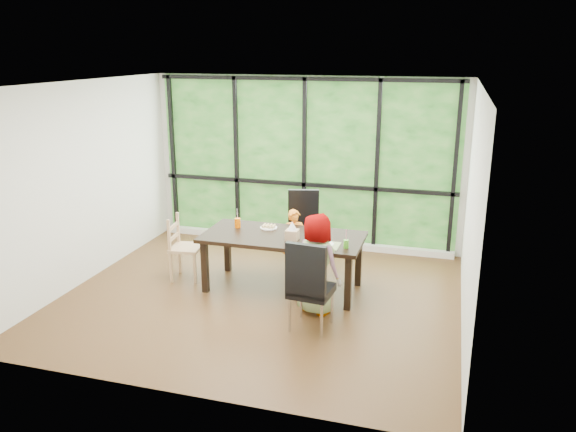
{
  "coord_description": "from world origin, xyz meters",
  "views": [
    {
      "loc": [
        2.23,
        -6.38,
        3.1
      ],
      "look_at": [
        0.3,
        0.24,
        1.05
      ],
      "focal_mm": 35.36,
      "sensor_mm": 36.0,
      "label": 1
    }
  ],
  "objects_px": {
    "chair_end_beech": "(186,248)",
    "green_cup": "(346,244)",
    "child_toddler": "(295,242)",
    "plate_far": "(269,228)",
    "chair_interior_leather": "(311,284)",
    "tissue_box": "(292,235)",
    "plate_near": "(323,244)",
    "chair_window_leather": "(303,228)",
    "orange_cup": "(238,223)",
    "child_older": "(319,264)",
    "dining_table": "(283,262)"
  },
  "relations": [
    {
      "from": "plate_far",
      "to": "orange_cup",
      "type": "relative_size",
      "value": 1.82
    },
    {
      "from": "chair_end_beech",
      "to": "child_toddler",
      "type": "distance_m",
      "value": 1.52
    },
    {
      "from": "plate_far",
      "to": "green_cup",
      "type": "height_order",
      "value": "green_cup"
    },
    {
      "from": "chair_interior_leather",
      "to": "green_cup",
      "type": "distance_m",
      "value": 0.81
    },
    {
      "from": "plate_far",
      "to": "green_cup",
      "type": "xyz_separation_m",
      "value": [
        1.15,
        -0.49,
        0.04
      ]
    },
    {
      "from": "child_older",
      "to": "plate_near",
      "type": "distance_m",
      "value": 0.37
    },
    {
      "from": "plate_near",
      "to": "green_cup",
      "type": "xyz_separation_m",
      "value": [
        0.3,
        -0.04,
        0.04
      ]
    },
    {
      "from": "chair_interior_leather",
      "to": "tissue_box",
      "type": "bearing_deg",
      "value": -55.62
    },
    {
      "from": "chair_interior_leather",
      "to": "green_cup",
      "type": "xyz_separation_m",
      "value": [
        0.25,
        0.72,
        0.26
      ]
    },
    {
      "from": "chair_interior_leather",
      "to": "plate_far",
      "type": "bearing_deg",
      "value": -48.07
    },
    {
      "from": "child_toddler",
      "to": "child_older",
      "type": "bearing_deg",
      "value": -86.34
    },
    {
      "from": "child_toddler",
      "to": "chair_end_beech",
      "type": "bearing_deg",
      "value": 179.49
    },
    {
      "from": "chair_end_beech",
      "to": "child_toddler",
      "type": "xyz_separation_m",
      "value": [
        1.38,
        0.63,
        0.02
      ]
    },
    {
      "from": "child_toddler",
      "to": "plate_near",
      "type": "distance_m",
      "value": 1.03
    },
    {
      "from": "child_older",
      "to": "green_cup",
      "type": "bearing_deg",
      "value": -109.41
    },
    {
      "from": "dining_table",
      "to": "orange_cup",
      "type": "bearing_deg",
      "value": 167.48
    },
    {
      "from": "chair_interior_leather",
      "to": "child_toddler",
      "type": "bearing_deg",
      "value": -62.75
    },
    {
      "from": "plate_far",
      "to": "plate_near",
      "type": "relative_size",
      "value": 0.86
    },
    {
      "from": "chair_end_beech",
      "to": "green_cup",
      "type": "height_order",
      "value": "chair_end_beech"
    },
    {
      "from": "dining_table",
      "to": "tissue_box",
      "type": "height_order",
      "value": "tissue_box"
    },
    {
      "from": "child_older",
      "to": "chair_end_beech",
      "type": "bearing_deg",
      "value": 7.69
    },
    {
      "from": "child_toddler",
      "to": "plate_far",
      "type": "relative_size",
      "value": 4.0
    },
    {
      "from": "chair_end_beech",
      "to": "orange_cup",
      "type": "xyz_separation_m",
      "value": [
        0.69,
        0.19,
        0.36
      ]
    },
    {
      "from": "chair_end_beech",
      "to": "child_older",
      "type": "bearing_deg",
      "value": -111.68
    },
    {
      "from": "child_older",
      "to": "plate_near",
      "type": "height_order",
      "value": "child_older"
    },
    {
      "from": "chair_window_leather",
      "to": "child_older",
      "type": "height_order",
      "value": "child_older"
    },
    {
      "from": "chair_end_beech",
      "to": "plate_near",
      "type": "height_order",
      "value": "chair_end_beech"
    },
    {
      "from": "plate_far",
      "to": "child_toddler",
      "type": "bearing_deg",
      "value": 52.17
    },
    {
      "from": "chair_window_leather",
      "to": "chair_end_beech",
      "type": "height_order",
      "value": "chair_window_leather"
    },
    {
      "from": "chair_interior_leather",
      "to": "plate_near",
      "type": "height_order",
      "value": "chair_interior_leather"
    },
    {
      "from": "plate_far",
      "to": "plate_near",
      "type": "xyz_separation_m",
      "value": [
        0.86,
        -0.45,
        0.0
      ]
    },
    {
      "from": "child_toddler",
      "to": "green_cup",
      "type": "bearing_deg",
      "value": -68.44
    },
    {
      "from": "plate_near",
      "to": "orange_cup",
      "type": "height_order",
      "value": "orange_cup"
    },
    {
      "from": "orange_cup",
      "to": "green_cup",
      "type": "height_order",
      "value": "orange_cup"
    },
    {
      "from": "orange_cup",
      "to": "green_cup",
      "type": "distance_m",
      "value": 1.62
    },
    {
      "from": "chair_end_beech",
      "to": "child_older",
      "type": "height_order",
      "value": "child_older"
    },
    {
      "from": "dining_table",
      "to": "plate_far",
      "type": "bearing_deg",
      "value": 138.73
    },
    {
      "from": "chair_interior_leather",
      "to": "chair_end_beech",
      "type": "bearing_deg",
      "value": -19.68
    },
    {
      "from": "child_older",
      "to": "tissue_box",
      "type": "distance_m",
      "value": 0.64
    },
    {
      "from": "orange_cup",
      "to": "chair_window_leather",
      "type": "bearing_deg",
      "value": 50.24
    },
    {
      "from": "child_toddler",
      "to": "plate_near",
      "type": "bearing_deg",
      "value": -78.69
    },
    {
      "from": "plate_far",
      "to": "orange_cup",
      "type": "height_order",
      "value": "orange_cup"
    },
    {
      "from": "plate_far",
      "to": "tissue_box",
      "type": "relative_size",
      "value": 1.5
    },
    {
      "from": "plate_far",
      "to": "tissue_box",
      "type": "bearing_deg",
      "value": -40.86
    },
    {
      "from": "chair_window_leather",
      "to": "plate_near",
      "type": "height_order",
      "value": "chair_window_leather"
    },
    {
      "from": "chair_window_leather",
      "to": "green_cup",
      "type": "relative_size",
      "value": 10.49
    },
    {
      "from": "chair_window_leather",
      "to": "plate_near",
      "type": "relative_size",
      "value": 3.98
    },
    {
      "from": "chair_end_beech",
      "to": "green_cup",
      "type": "distance_m",
      "value": 2.3
    },
    {
      "from": "tissue_box",
      "to": "green_cup",
      "type": "bearing_deg",
      "value": -8.73
    },
    {
      "from": "child_toddler",
      "to": "plate_far",
      "type": "xyz_separation_m",
      "value": [
        -0.27,
        -0.35,
        0.29
      ]
    }
  ]
}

